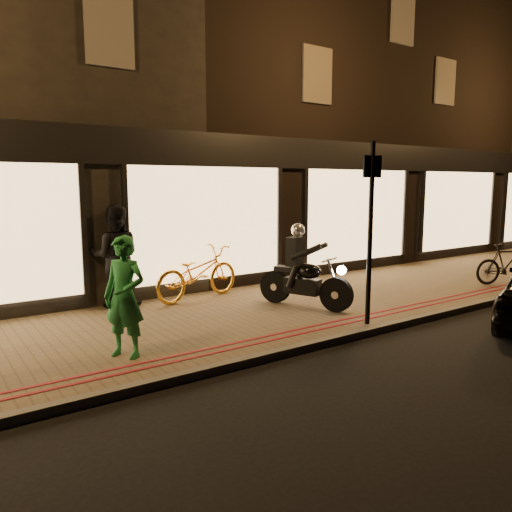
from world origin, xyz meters
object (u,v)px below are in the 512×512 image
at_px(motorcycle, 303,275).
at_px(sign_post, 370,224).
at_px(person_green, 125,297).
at_px(bicycle_gold, 197,273).

height_order(motorcycle, sign_post, sign_post).
bearing_deg(person_green, sign_post, 42.53).
bearing_deg(bicycle_gold, motorcycle, -153.82).
bearing_deg(motorcycle, person_green, 169.41).
xyz_separation_m(sign_post, person_green, (-3.88, 0.78, -0.85)).
relative_size(motorcycle, bicycle_gold, 0.91).
relative_size(bicycle_gold, person_green, 1.23).
distance_m(bicycle_gold, person_green, 3.46).
bearing_deg(bicycle_gold, person_green, 123.74).
distance_m(motorcycle, person_green, 3.83).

